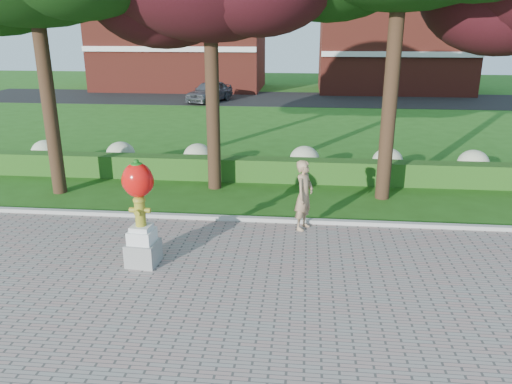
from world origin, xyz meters
TOP-DOWN VIEW (x-y plane):
  - ground at (0.00, 0.00)m, footprint 100.00×100.00m
  - curb at (0.00, 3.00)m, footprint 40.00×0.18m
  - lawn_hedge at (0.00, 7.00)m, footprint 24.00×0.70m
  - hydrangea_row at (0.57, 8.00)m, footprint 20.10×1.10m
  - street at (0.00, 28.00)m, footprint 50.00×8.00m
  - building_left at (-10.00, 34.00)m, footprint 14.00×8.00m
  - building_right at (8.00, 34.00)m, footprint 12.00×8.00m
  - hydrant_sculpture at (-2.58, 0.12)m, footprint 0.72×0.72m
  - woman at (1.02, 2.60)m, footprint 0.68×0.81m
  - parked_car at (-5.98, 25.83)m, footprint 3.20×4.68m

SIDE VIEW (x-z plane):
  - ground at x=0.00m, z-range 0.00..0.00m
  - street at x=0.00m, z-range 0.00..0.02m
  - curb at x=0.00m, z-range 0.00..0.15m
  - lawn_hedge at x=0.00m, z-range 0.00..0.80m
  - hydrangea_row at x=0.57m, z-range 0.06..1.04m
  - parked_car at x=-5.98m, z-range 0.02..1.50m
  - woman at x=1.02m, z-range 0.04..1.93m
  - hydrant_sculpture at x=-2.58m, z-range 0.11..2.57m
  - building_right at x=8.00m, z-range 0.00..6.40m
  - building_left at x=-10.00m, z-range 0.00..7.00m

